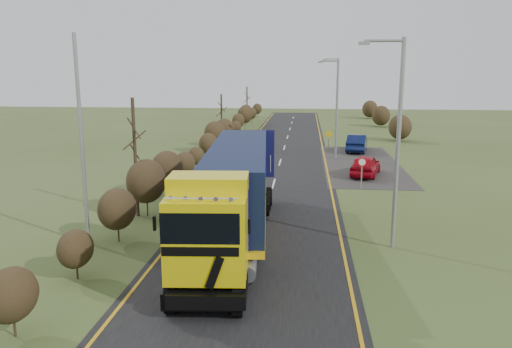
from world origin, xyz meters
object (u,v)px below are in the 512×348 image
at_px(lorry, 235,189).
at_px(car_red_hatchback, 365,165).
at_px(car_blue_sedan, 357,143).
at_px(speed_sign, 362,168).
at_px(streetlight_near, 396,136).

height_order(lorry, car_red_hatchback, lorry).
xyz_separation_m(car_blue_sedan, speed_sign, (-1.18, -15.26, 0.60)).
distance_m(car_blue_sedan, speed_sign, 15.32).
bearing_deg(speed_sign, car_blue_sedan, 85.56).
relative_size(car_red_hatchback, speed_sign, 2.17).
bearing_deg(streetlight_near, car_red_hatchback, 87.57).
height_order(lorry, streetlight_near, streetlight_near).
relative_size(lorry, speed_sign, 7.45).
xyz_separation_m(lorry, streetlight_near, (6.63, -0.13, 2.39)).
bearing_deg(streetlight_near, car_blue_sedan, 87.60).
bearing_deg(lorry, car_red_hatchback, 59.41).
height_order(car_red_hatchback, car_blue_sedan, car_blue_sedan).
bearing_deg(lorry, streetlight_near, -5.55).
distance_m(streetlight_near, speed_sign, 11.17).
distance_m(car_red_hatchback, speed_sign, 4.38).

